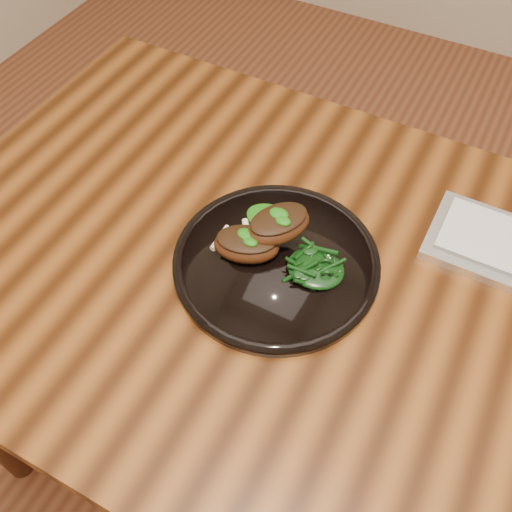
{
  "coord_description": "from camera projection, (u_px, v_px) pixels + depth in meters",
  "views": [
    {
      "loc": [
        -0.02,
        -0.47,
        1.44
      ],
      "look_at": [
        -0.25,
        -0.02,
        0.78
      ],
      "focal_mm": 40.0,
      "sensor_mm": 36.0,
      "label": 1
    }
  ],
  "objects": [
    {
      "name": "greens_heap",
      "position": [
        316.0,
        266.0,
        0.82
      ],
      "size": [
        0.08,
        0.08,
        0.03
      ],
      "color": "black",
      "rests_on": "plate"
    },
    {
      "name": "herb_smear",
      "position": [
        273.0,
        219.0,
        0.89
      ],
      "size": [
        0.09,
        0.06,
        0.01
      ],
      "primitive_type": "ellipsoid",
      "color": "#0C4D08",
      "rests_on": "plate"
    },
    {
      "name": "lamb_chop_back",
      "position": [
        278.0,
        224.0,
        0.83
      ],
      "size": [
        0.11,
        0.12,
        0.04
      ],
      "color": "#411E0C",
      "rests_on": "plate"
    },
    {
      "name": "desk",
      "position": [
        412.0,
        355.0,
        0.86
      ],
      "size": [
        1.6,
        0.8,
        0.75
      ],
      "color": "black",
      "rests_on": "ground"
    },
    {
      "name": "plate",
      "position": [
        276.0,
        262.0,
        0.85
      ],
      "size": [
        0.31,
        0.31,
        0.02
      ],
      "color": "black",
      "rests_on": "desk"
    },
    {
      "name": "lamb_chop_front",
      "position": [
        246.0,
        244.0,
        0.83
      ],
      "size": [
        0.11,
        0.09,
        0.04
      ],
      "color": "#411E0C",
      "rests_on": "plate"
    }
  ]
}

